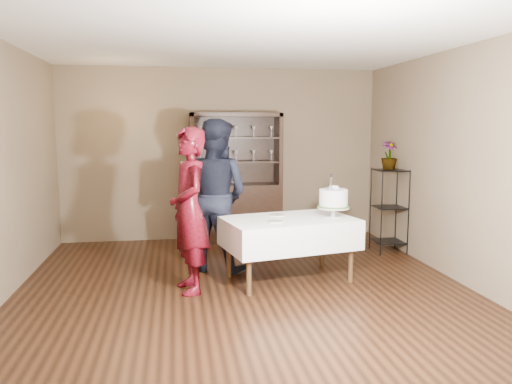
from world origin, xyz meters
The scene contains 14 objects.
floor centered at (0.00, 0.00, 0.00)m, with size 5.00×5.00×0.00m, color black.
ceiling centered at (0.00, 0.00, 2.70)m, with size 5.00×5.00×0.00m, color white.
back_wall centered at (0.00, 2.50, 1.35)m, with size 5.00×0.02×2.70m, color brown.
wall_left centered at (-2.50, 0.00, 1.35)m, with size 0.02×5.00×2.70m, color brown.
wall_right centered at (2.50, 0.00, 1.35)m, with size 0.02×5.00×2.70m, color brown.
china_hutch centered at (0.20, 2.25, 0.66)m, with size 1.40×0.48×2.00m.
plant_etagere centered at (2.28, 1.20, 0.65)m, with size 0.42×0.42×1.20m.
cake_table centered at (0.56, 0.13, 0.56)m, with size 1.64×1.20×0.74m.
woman centered at (-0.59, -0.08, 0.90)m, with size 0.66×0.43×1.80m, color #34040E.
man centered at (-0.26, 0.72, 0.95)m, with size 0.92×0.72×1.89m, color black.
cake centered at (1.10, 0.13, 0.94)m, with size 0.40×0.40×0.52m.
plate_near centered at (0.36, -0.08, 0.75)m, with size 0.18×0.18×0.01m, color silver.
plate_far centered at (0.46, 0.31, 0.75)m, with size 0.19×0.19×0.01m, color silver.
potted_plant centered at (2.25, 1.19, 1.39)m, with size 0.22×0.22×0.40m, color #486A32.
Camera 1 is at (-0.73, -5.44, 1.81)m, focal length 35.00 mm.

